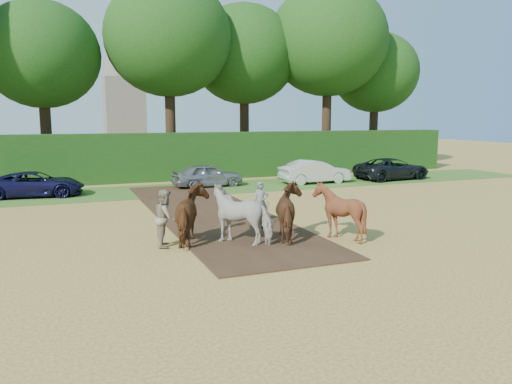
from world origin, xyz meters
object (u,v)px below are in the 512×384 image
at_px(spectator_near, 166,218).
at_px(plough_team, 268,213).
at_px(church, 122,40).
at_px(parked_cars, 163,179).

bearing_deg(spectator_near, plough_team, -84.15).
bearing_deg(church, plough_team, -92.21).
distance_m(plough_team, church, 54.85).
height_order(plough_team, church, church).
xyz_separation_m(spectator_near, plough_team, (3.25, -0.50, 0.02)).
relative_size(plough_team, church, 0.24).
bearing_deg(spectator_near, parked_cars, 4.04).
bearing_deg(church, parked_cars, -94.35).
distance_m(spectator_near, plough_team, 3.29).
bearing_deg(parked_cars, church, 85.65).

